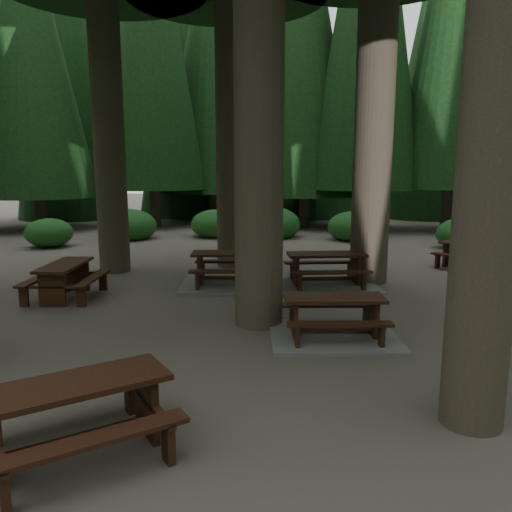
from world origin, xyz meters
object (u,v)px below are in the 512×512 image
(picnic_table_b, at_px, (65,275))
(picnic_table_e, at_px, (76,407))
(picnic_table_c, at_px, (231,274))
(picnic_table_d, at_px, (471,253))
(picnic_table_f, at_px, (326,275))
(picnic_table_a, at_px, (334,324))

(picnic_table_b, relative_size, picnic_table_e, 0.92)
(picnic_table_c, bearing_deg, picnic_table_d, 15.77)
(picnic_table_f, bearing_deg, picnic_table_b, -173.33)
(picnic_table_d, distance_m, picnic_table_e, 11.67)
(picnic_table_e, bearing_deg, picnic_table_b, 79.71)
(picnic_table_b, bearing_deg, picnic_table_e, -157.61)
(picnic_table_d, bearing_deg, picnic_table_b, -111.39)
(picnic_table_b, xyz_separation_m, picnic_table_c, (2.98, 2.11, -0.22))
(picnic_table_b, distance_m, picnic_table_e, 6.33)
(picnic_table_d, distance_m, picnic_table_f, 4.62)
(picnic_table_e, bearing_deg, picnic_table_c, 49.02)
(picnic_table_a, xyz_separation_m, picnic_table_e, (-1.87, -4.08, 0.27))
(picnic_table_a, distance_m, picnic_table_f, 3.64)
(picnic_table_b, distance_m, picnic_table_f, 5.79)
(picnic_table_c, relative_size, picnic_table_e, 1.27)
(picnic_table_c, height_order, picnic_table_f, picnic_table_c)
(picnic_table_d, bearing_deg, picnic_table_e, -78.66)
(picnic_table_c, relative_size, picnic_table_d, 1.34)
(picnic_table_a, distance_m, picnic_table_d, 7.19)
(picnic_table_a, xyz_separation_m, picnic_table_d, (2.78, 6.62, 0.24))
(picnic_table_d, bearing_deg, picnic_table_a, -77.92)
(picnic_table_b, relative_size, picnic_table_f, 0.72)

